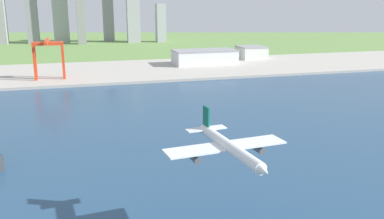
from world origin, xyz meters
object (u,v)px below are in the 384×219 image
airplane_landing (228,147)px  warehouse_main (204,57)px  warehouse_annex (251,52)px  port_crane_red (48,50)px

airplane_landing → warehouse_main: size_ratio=0.57×
warehouse_main → warehouse_annex: warehouse_main is taller
port_crane_red → warehouse_main: bearing=18.0°
port_crane_red → airplane_landing: bearing=-77.8°
port_crane_red → warehouse_annex: bearing=19.7°
warehouse_annex → airplane_landing: bearing=-115.0°
port_crane_red → warehouse_annex: (236.86, 84.58, -19.32)m
warehouse_main → warehouse_annex: 78.09m
warehouse_annex → port_crane_red: bearing=-160.3°
airplane_landing → port_crane_red: port_crane_red is taller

